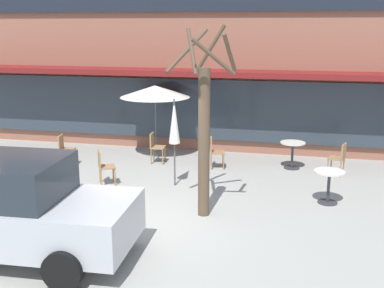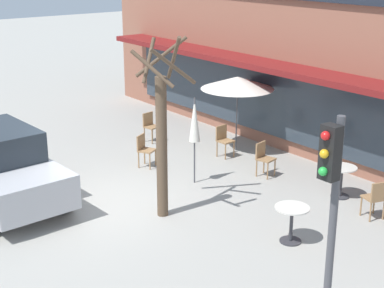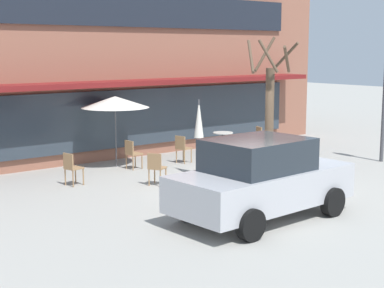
% 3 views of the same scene
% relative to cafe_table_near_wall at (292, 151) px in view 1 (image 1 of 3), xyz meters
% --- Properties ---
extents(ground_plane, '(80.00, 80.00, 0.00)m').
position_rel_cafe_table_near_wall_xyz_m(ground_plane, '(-3.04, -4.57, -0.52)').
color(ground_plane, '#9E9B93').
extents(building_facade, '(18.09, 9.10, 6.79)m').
position_rel_cafe_table_near_wall_xyz_m(building_facade, '(-3.04, 5.39, 2.88)').
color(building_facade, '#935B47').
rests_on(building_facade, ground).
extents(cafe_table_near_wall, '(0.70, 0.70, 0.76)m').
position_rel_cafe_table_near_wall_xyz_m(cafe_table_near_wall, '(0.00, 0.00, 0.00)').
color(cafe_table_near_wall, '#333338').
rests_on(cafe_table_near_wall, ground).
extents(cafe_table_streetside, '(0.70, 0.70, 0.76)m').
position_rel_cafe_table_near_wall_xyz_m(cafe_table_streetside, '(0.87, -2.62, 0.00)').
color(cafe_table_streetside, '#333338').
rests_on(cafe_table_streetside, ground).
extents(patio_umbrella_green_folded, '(0.28, 0.28, 2.20)m').
position_rel_cafe_table_near_wall_xyz_m(patio_umbrella_green_folded, '(-2.85, -2.18, 1.11)').
color(patio_umbrella_green_folded, '#4C4C51').
rests_on(patio_umbrella_green_folded, ground).
extents(patio_umbrella_cream_folded, '(2.10, 2.10, 2.20)m').
position_rel_cafe_table_near_wall_xyz_m(patio_umbrella_cream_folded, '(-4.11, 0.35, 1.51)').
color(patio_umbrella_cream_folded, '#4C4C51').
rests_on(patio_umbrella_cream_folded, ground).
extents(cafe_chair_0, '(0.46, 0.46, 0.89)m').
position_rel_cafe_table_near_wall_xyz_m(cafe_chair_0, '(-6.38, -1.14, 0.01)').
color(cafe_chair_0, '#9E754C').
rests_on(cafe_chair_0, ground).
extents(cafe_chair_1, '(0.43, 0.43, 0.89)m').
position_rel_cafe_table_near_wall_xyz_m(cafe_chair_1, '(-3.93, -0.29, 0.01)').
color(cafe_chair_1, '#9E754C').
rests_on(cafe_chair_1, ground).
extents(cafe_chair_2, '(0.54, 0.54, 0.89)m').
position_rel_cafe_table_near_wall_xyz_m(cafe_chair_2, '(-4.60, -2.53, 0.01)').
color(cafe_chair_2, '#9E754C').
rests_on(cafe_chair_2, ground).
extents(cafe_chair_3, '(0.48, 0.48, 0.89)m').
position_rel_cafe_table_near_wall_xyz_m(cafe_chair_3, '(-2.14, -0.46, 0.01)').
color(cafe_chair_3, '#9E754C').
rests_on(cafe_chair_3, ground).
extents(cafe_chair_4, '(0.50, 0.50, 0.89)m').
position_rel_cafe_table_near_wall_xyz_m(cafe_chair_4, '(1.24, -0.39, 0.01)').
color(cafe_chair_4, '#9E754C').
rests_on(cafe_chair_4, ground).
extents(parked_sedan, '(4.28, 2.17, 1.76)m').
position_rel_cafe_table_near_wall_xyz_m(parked_sedan, '(-4.62, -6.49, 0.36)').
color(parked_sedan, '#B7B7BC').
rests_on(parked_sedan, ground).
extents(street_tree, '(1.45, 1.46, 3.96)m').
position_rel_cafe_table_near_wall_xyz_m(street_tree, '(-1.75, -3.92, 1.36)').
color(street_tree, brown).
rests_on(street_tree, ground).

